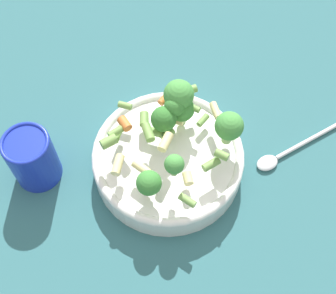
{
  "coord_description": "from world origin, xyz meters",
  "views": [
    {
      "loc": [
        0.12,
        -0.32,
        0.66
      ],
      "look_at": [
        0.0,
        0.0,
        0.06
      ],
      "focal_mm": 50.0,
      "sensor_mm": 36.0,
      "label": 1
    }
  ],
  "objects": [
    {
      "name": "pasta_salad",
      "position": [
        0.01,
        0.03,
        0.09
      ],
      "size": [
        0.19,
        0.19,
        0.08
      ],
      "color": "#8CB766",
      "rests_on": "bowl"
    },
    {
      "name": "cup",
      "position": [
        -0.18,
        -0.08,
        0.05
      ],
      "size": [
        0.07,
        0.07,
        0.1
      ],
      "color": "#192DAD",
      "rests_on": "ground_plane"
    },
    {
      "name": "bowl",
      "position": [
        0.0,
        0.0,
        0.03
      ],
      "size": [
        0.23,
        0.23,
        0.05
      ],
      "color": "white",
      "rests_on": "ground_plane"
    },
    {
      "name": "spoon",
      "position": [
        0.17,
        0.1,
        0.01
      ],
      "size": [
        0.13,
        0.16,
        0.01
      ],
      "rotation": [
        0.0,
        0.0,
        10.32
      ],
      "color": "silver",
      "rests_on": "ground_plane"
    },
    {
      "name": "ground_plane",
      "position": [
        0.0,
        0.0,
        0.0
      ],
      "size": [
        3.0,
        3.0,
        0.0
      ],
      "primitive_type": "plane",
      "color": "#2D6066"
    }
  ]
}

